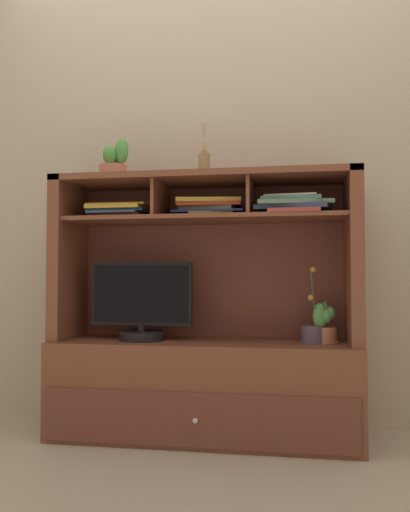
% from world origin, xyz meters
% --- Properties ---
extents(floor_plane, '(6.00, 6.00, 0.02)m').
position_xyz_m(floor_plane, '(0.00, 0.00, -0.01)').
color(floor_plane, tan).
rests_on(floor_plane, ground).
extents(back_wall, '(6.00, 0.02, 2.80)m').
position_xyz_m(back_wall, '(0.00, 0.27, 1.40)').
color(back_wall, tan).
rests_on(back_wall, ground).
extents(media_console, '(1.46, 0.50, 1.26)m').
position_xyz_m(media_console, '(0.00, 0.01, 0.39)').
color(media_console, brown).
rests_on(media_console, ground).
extents(tv_monitor, '(0.50, 0.22, 0.38)m').
position_xyz_m(tv_monitor, '(-0.31, -0.04, 0.63)').
color(tv_monitor, black).
rests_on(tv_monitor, media_console).
extents(potted_orchid, '(0.13, 0.13, 0.36)m').
position_xyz_m(potted_orchid, '(0.52, 0.01, 0.51)').
color(potted_orchid, '#524355').
rests_on(potted_orchid, media_console).
extents(potted_fern, '(0.13, 0.13, 0.19)m').
position_xyz_m(potted_fern, '(0.57, 0.02, 0.54)').
color(potted_fern, '#A86C49').
rests_on(potted_fern, media_console).
extents(magazine_stack_left, '(0.36, 0.29, 0.08)m').
position_xyz_m(magazine_stack_left, '(0.43, -0.05, 1.10)').
color(magazine_stack_left, '#993639').
rests_on(magazine_stack_left, media_console).
extents(magazine_stack_centre, '(0.30, 0.26, 0.07)m').
position_xyz_m(magazine_stack_centre, '(-0.44, 0.00, 1.10)').
color(magazine_stack_centre, '#B1312D').
rests_on(magazine_stack_centre, media_console).
extents(magazine_stack_right, '(0.36, 0.28, 0.09)m').
position_xyz_m(magazine_stack_right, '(0.02, 0.02, 1.11)').
color(magazine_stack_right, gold).
rests_on(magazine_stack_right, media_console).
extents(diffuser_bottle, '(0.06, 0.06, 0.26)m').
position_xyz_m(diffuser_bottle, '(0.00, -0.02, 1.32)').
color(diffuser_bottle, olive).
rests_on(diffuser_bottle, media_console).
extents(potted_succulent, '(0.16, 0.16, 0.21)m').
position_xyz_m(potted_succulent, '(-0.47, 0.01, 1.33)').
color(potted_succulent, '#B6694F').
rests_on(potted_succulent, media_console).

